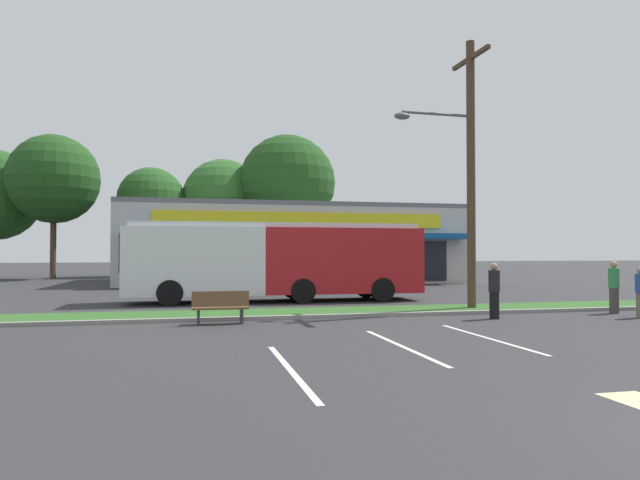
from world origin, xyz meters
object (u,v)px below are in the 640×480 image
bus_stop_bench (220,306)px  pedestrian_mid (494,291)px  city_bus (276,259)px  car_2 (246,278)px  pedestrian_by_pole (614,287)px  utility_pole (467,166)px

bus_stop_bench → pedestrian_mid: pedestrian_mid is taller
city_bus → pedestrian_mid: size_ratio=7.08×
bus_stop_bench → car_2: size_ratio=0.39×
bus_stop_bench → pedestrian_by_pole: (13.03, -0.05, 0.38)m
utility_pole → city_bus: (-5.95, 5.34, -3.33)m
bus_stop_bench → pedestrian_by_pole: 13.03m
city_bus → bus_stop_bench: bearing=70.1°
bus_stop_bench → pedestrian_mid: bearing=176.0°
utility_pole → bus_stop_bench: size_ratio=5.94×
bus_stop_bench → car_2: (2.00, 13.39, 0.22)m
pedestrian_by_pole → pedestrian_mid: (-4.74, -0.53, -0.01)m
bus_stop_bench → pedestrian_mid: size_ratio=0.93×
bus_stop_bench → car_2: 13.54m
bus_stop_bench → utility_pole: bearing=-168.5°
bus_stop_bench → pedestrian_by_pole: pedestrian_by_pole is taller
city_bus → bus_stop_bench: 7.67m
utility_pole → car_2: utility_pole is taller
city_bus → bus_stop_bench: (-2.66, -7.08, -1.26)m
city_bus → car_2: bearing=-83.4°
utility_pole → pedestrian_by_pole: bearing=-22.2°
city_bus → pedestrian_mid: 9.55m
utility_pole → pedestrian_by_pole: (4.42, -1.80, -4.21)m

